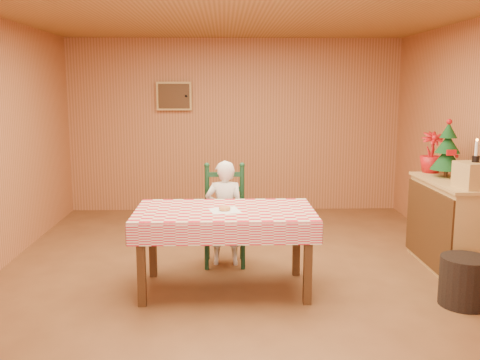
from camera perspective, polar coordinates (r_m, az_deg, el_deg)
name	(u,v)px	position (r m, az deg, el deg)	size (l,w,h in m)	color
ground	(241,276)	(5.47, 0.06, -10.21)	(6.00, 6.00, 0.00)	brown
cabin_walls	(239,92)	(5.67, -0.13, 9.33)	(5.10, 6.05, 2.65)	#B06B3F
dining_table	(225,218)	(4.94, -1.64, -4.09)	(1.66, 0.96, 0.77)	#472913
ladder_chair	(225,217)	(5.75, -1.64, -3.98)	(0.44, 0.40, 1.08)	black
seated_child	(225,213)	(5.68, -1.64, -3.54)	(0.41, 0.27, 1.12)	silver
napkin	(225,211)	(4.87, -1.64, -3.27)	(0.26, 0.26, 0.00)	white
donut	(225,208)	(4.87, -1.64, -3.05)	(0.11, 0.11, 0.04)	#D88D4D
shelf_unit	(452,225)	(6.01, 21.65, -4.45)	(0.54, 1.24, 0.93)	tan
crate	(474,175)	(5.54, 23.73, 0.48)	(0.30, 0.30, 0.25)	tan
christmas_tree	(447,151)	(6.11, 21.25, 2.92)	(0.34, 0.34, 0.62)	#472913
flower_arrangement	(432,152)	(6.37, 19.76, 2.80)	(0.26, 0.26, 0.46)	#B31013
candle_set	(476,155)	(5.51, 23.87, 2.42)	(0.07, 0.07, 0.22)	black
storage_bin	(465,281)	(5.11, 22.87, -9.92)	(0.43, 0.43, 0.43)	black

